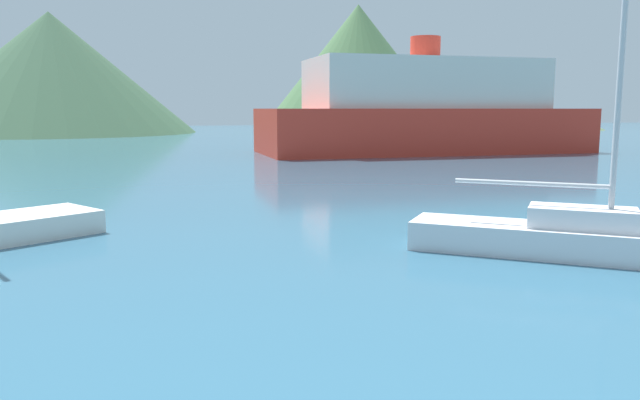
{
  "coord_description": "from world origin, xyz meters",
  "views": [
    {
      "loc": [
        -2.72,
        1.32,
        3.13
      ],
      "look_at": [
        0.83,
        14.0,
        1.2
      ],
      "focal_mm": 35.0,
      "sensor_mm": 36.0,
      "label": 1
    }
  ],
  "objects": [
    {
      "name": "hill_far_east",
      "position": [
        48.37,
        91.46,
        4.0
      ],
      "size": [
        38.39,
        38.39,
        7.99
      ],
      "color": "#4C6647",
      "rests_on": "ground_plane"
    },
    {
      "name": "hill_central",
      "position": [
        -13.89,
        88.72,
        7.65
      ],
      "size": [
        35.86,
        35.86,
        15.3
      ],
      "color": "#38563D",
      "rests_on": "ground_plane"
    },
    {
      "name": "ferry_distant",
      "position": [
        16.72,
        42.93,
        2.9
      ],
      "size": [
        23.34,
        8.52,
        8.19
      ],
      "rotation": [
        0.0,
        0.0,
        0.0
      ],
      "color": "red",
      "rests_on": "ground_plane"
    },
    {
      "name": "hill_east",
      "position": [
        24.05,
        78.75,
        8.13
      ],
      "size": [
        25.89,
        25.89,
        16.25
      ],
      "color": "#476B42",
      "rests_on": "ground_plane"
    },
    {
      "name": "sailboat_inner",
      "position": [
        6.09,
        12.26,
        0.45
      ],
      "size": [
        6.52,
        5.56,
        8.06
      ],
      "rotation": [
        0.0,
        0.0,
        -0.67
      ],
      "color": "silver",
      "rests_on": "ground_plane"
    }
  ]
}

